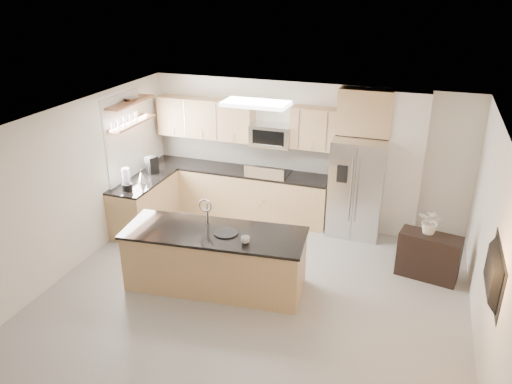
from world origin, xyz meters
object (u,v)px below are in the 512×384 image
at_px(flower_vase, 432,216).
at_px(cup, 245,240).
at_px(kettle, 141,177).
at_px(television, 488,272).
at_px(blender, 126,181).
at_px(bowl, 131,98).
at_px(range, 269,195).
at_px(microwave, 271,135).
at_px(refrigerator, 357,187).
at_px(coffee_maker, 152,165).
at_px(platter, 226,233).
at_px(credenza, 428,256).
at_px(island, 215,259).

bearing_deg(flower_vase, cup, -147.90).
xyz_separation_m(kettle, television, (5.54, -1.95, 0.32)).
xyz_separation_m(blender, bowl, (-0.18, 0.64, 1.28)).
xyz_separation_m(range, cup, (0.51, -2.65, 0.50)).
relative_size(microwave, refrigerator, 0.43).
bearing_deg(bowl, television, -20.93).
bearing_deg(range, coffee_maker, -162.02).
relative_size(refrigerator, television, 1.65).
bearing_deg(bowl, microwave, 24.84).
bearing_deg(microwave, platter, -86.82).
distance_m(credenza, blender, 5.11).
xyz_separation_m(range, platter, (0.14, -2.48, 0.46)).
xyz_separation_m(microwave, credenza, (2.97, -1.31, -1.27)).
bearing_deg(flower_vase, range, 159.01).
bearing_deg(island, coffee_maker, 132.91).
bearing_deg(bowl, cup, -32.14).
height_order(credenza, cup, cup).
xyz_separation_m(platter, bowl, (-2.39, 1.56, 1.45)).
relative_size(range, cup, 9.00).
height_order(credenza, bowl, bowl).
relative_size(island, coffee_maker, 8.74).
xyz_separation_m(refrigerator, credenza, (1.31, -1.14, -0.53)).
relative_size(credenza, kettle, 3.81).
bearing_deg(island, kettle, 140.59).
height_order(flower_vase, television, television).
bearing_deg(cup, range, 100.81).
xyz_separation_m(flower_vase, television, (0.58, -2.00, 0.32)).
relative_size(range, credenza, 1.26).
bearing_deg(range, credenza, -21.73).
height_order(refrigerator, blender, refrigerator).
xyz_separation_m(refrigerator, cup, (-1.15, -2.60, 0.08)).
xyz_separation_m(island, platter, (0.18, 0.01, 0.47)).
height_order(cup, flower_vase, flower_vase).
height_order(range, coffee_maker, coffee_maker).
relative_size(credenza, flower_vase, 1.51).
height_order(island, platter, island).
bearing_deg(flower_vase, television, -73.87).
distance_m(blender, television, 5.80).
height_order(coffee_maker, bowl, bowl).
height_order(range, island, island).
xyz_separation_m(coffee_maker, bowl, (-0.16, -0.24, 1.31)).
relative_size(cup, coffee_maker, 0.40).
bearing_deg(refrigerator, television, -58.96).
bearing_deg(blender, island, -24.40).
relative_size(credenza, television, 0.84).
distance_m(microwave, blender, 2.73).
distance_m(cup, blender, 2.80).
relative_size(refrigerator, kettle, 7.47).
distance_m(range, microwave, 1.16).
xyz_separation_m(refrigerator, kettle, (-3.68, -1.12, 0.14)).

